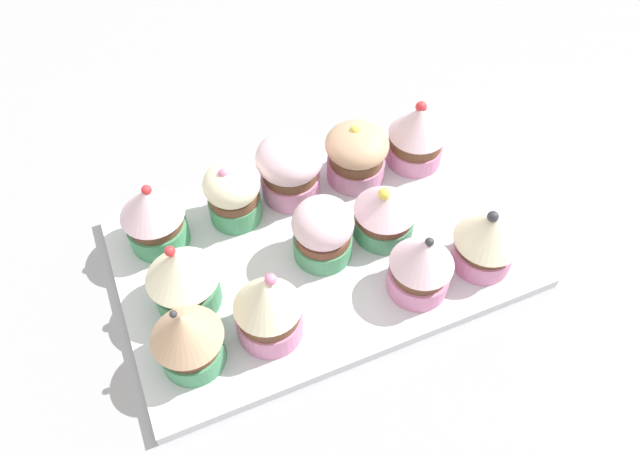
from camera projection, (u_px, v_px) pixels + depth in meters
ground_plane at (320, 263)px, 61.52cm from camera, size 180.00×180.00×3.00cm
baking_tray at (320, 251)px, 59.86cm from camera, size 38.79×24.78×1.20cm
cupcake_0 at (417, 134)px, 63.86cm from camera, size 6.15×6.15×7.67cm
cupcake_1 at (356, 154)px, 62.64cm from camera, size 6.60×6.60×6.71cm
cupcake_2 at (287, 168)px, 60.68cm from camera, size 6.78×6.78×7.32cm
cupcake_3 at (233, 193)px, 59.13cm from camera, size 5.59×5.59×7.04cm
cupcake_4 at (153, 216)px, 56.95cm from camera, size 6.11×6.11×7.67cm
cupcake_5 at (385, 211)px, 58.00cm from camera, size 6.15×6.15×6.77cm
cupcake_6 at (320, 232)px, 56.25cm from camera, size 5.82×5.82×6.83cm
cupcake_7 at (183, 278)px, 52.88cm from camera, size 6.53×6.53×7.26cm
cupcake_8 at (488, 238)px, 55.42cm from camera, size 6.31×6.31×7.45cm
cupcake_9 at (421, 265)px, 53.81cm from camera, size 5.84×5.84×7.22cm
cupcake_10 at (268, 307)px, 50.62cm from camera, size 5.87×5.87×8.29cm
cupcake_11 at (188, 338)px, 49.24cm from camera, size 6.04×6.04×7.21cm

